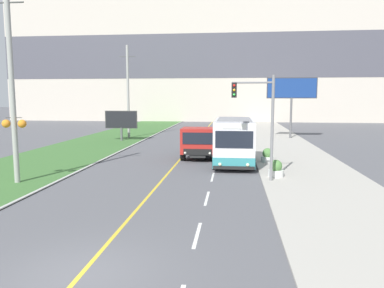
{
  "coord_description": "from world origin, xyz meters",
  "views": [
    {
      "loc": [
        3.92,
        -8.84,
        4.61
      ],
      "look_at": [
        1.1,
        16.41,
        1.4
      ],
      "focal_mm": 35.0,
      "sensor_mm": 36.0,
      "label": 1
    }
  ],
  "objects_px": {
    "billboard_large": "(292,91)",
    "planter_round_second": "(267,156)",
    "utility_pole_far": "(128,92)",
    "billboard_small": "(121,120)",
    "utility_pole_near": "(12,89)",
    "dump_truck": "(200,142)",
    "city_bus": "(234,142)",
    "traffic_light_mast": "(260,114)",
    "planter_round_near": "(276,169)"
  },
  "relations": [
    {
      "from": "billboard_small",
      "to": "planter_round_near",
      "type": "height_order",
      "value": "billboard_small"
    },
    {
      "from": "dump_truck",
      "to": "planter_round_second",
      "type": "height_order",
      "value": "dump_truck"
    },
    {
      "from": "city_bus",
      "to": "traffic_light_mast",
      "type": "distance_m",
      "value": 5.49
    },
    {
      "from": "traffic_light_mast",
      "to": "dump_truck",
      "type": "bearing_deg",
      "value": 117.27
    },
    {
      "from": "utility_pole_near",
      "to": "planter_round_second",
      "type": "distance_m",
      "value": 16.54
    },
    {
      "from": "dump_truck",
      "to": "billboard_small",
      "type": "distance_m",
      "value": 13.9
    },
    {
      "from": "city_bus",
      "to": "planter_round_near",
      "type": "bearing_deg",
      "value": -58.25
    },
    {
      "from": "utility_pole_near",
      "to": "billboard_large",
      "type": "bearing_deg",
      "value": 52.91
    },
    {
      "from": "billboard_large",
      "to": "dump_truck",
      "type": "bearing_deg",
      "value": -121.52
    },
    {
      "from": "utility_pole_far",
      "to": "city_bus",
      "type": "bearing_deg",
      "value": -53.35
    },
    {
      "from": "dump_truck",
      "to": "traffic_light_mast",
      "type": "bearing_deg",
      "value": -62.73
    },
    {
      "from": "billboard_small",
      "to": "planter_round_second",
      "type": "distance_m",
      "value": 18.6
    },
    {
      "from": "city_bus",
      "to": "traffic_light_mast",
      "type": "bearing_deg",
      "value": -74.4
    },
    {
      "from": "billboard_small",
      "to": "planter_round_second",
      "type": "bearing_deg",
      "value": -40.19
    },
    {
      "from": "dump_truck",
      "to": "traffic_light_mast",
      "type": "height_order",
      "value": "traffic_light_mast"
    },
    {
      "from": "utility_pole_far",
      "to": "billboard_small",
      "type": "distance_m",
      "value": 4.23
    },
    {
      "from": "traffic_light_mast",
      "to": "planter_round_near",
      "type": "bearing_deg",
      "value": 44.83
    },
    {
      "from": "city_bus",
      "to": "planter_round_second",
      "type": "distance_m",
      "value": 2.78
    },
    {
      "from": "traffic_light_mast",
      "to": "planter_round_second",
      "type": "relative_size",
      "value": 5.92
    },
    {
      "from": "dump_truck",
      "to": "billboard_large",
      "type": "distance_m",
      "value": 17.24
    },
    {
      "from": "utility_pole_far",
      "to": "traffic_light_mast",
      "type": "height_order",
      "value": "utility_pole_far"
    },
    {
      "from": "billboard_large",
      "to": "billboard_small",
      "type": "height_order",
      "value": "billboard_large"
    },
    {
      "from": "billboard_large",
      "to": "planter_round_second",
      "type": "xyz_separation_m",
      "value": [
        -3.88,
        -15.92,
        -4.77
      ]
    },
    {
      "from": "utility_pole_far",
      "to": "billboard_small",
      "type": "height_order",
      "value": "utility_pole_far"
    },
    {
      "from": "city_bus",
      "to": "traffic_light_mast",
      "type": "relative_size",
      "value": 1.06
    },
    {
      "from": "utility_pole_near",
      "to": "traffic_light_mast",
      "type": "height_order",
      "value": "utility_pole_near"
    },
    {
      "from": "city_bus",
      "to": "planter_round_near",
      "type": "relative_size",
      "value": 6.27
    },
    {
      "from": "utility_pole_near",
      "to": "billboard_large",
      "type": "distance_m",
      "value": 29.57
    },
    {
      "from": "planter_round_near",
      "to": "planter_round_second",
      "type": "xyz_separation_m",
      "value": [
        -0.05,
        4.89,
        -0.0
      ]
    },
    {
      "from": "traffic_light_mast",
      "to": "billboard_large",
      "type": "distance_m",
      "value": 22.43
    },
    {
      "from": "dump_truck",
      "to": "billboard_large",
      "type": "relative_size",
      "value": 0.99
    },
    {
      "from": "utility_pole_near",
      "to": "utility_pole_far",
      "type": "relative_size",
      "value": 1.04
    },
    {
      "from": "utility_pole_near",
      "to": "billboard_small",
      "type": "bearing_deg",
      "value": 90.57
    },
    {
      "from": "billboard_large",
      "to": "planter_round_second",
      "type": "height_order",
      "value": "billboard_large"
    },
    {
      "from": "traffic_light_mast",
      "to": "planter_round_second",
      "type": "height_order",
      "value": "traffic_light_mast"
    },
    {
      "from": "planter_round_second",
      "to": "utility_pole_far",
      "type": "bearing_deg",
      "value": 133.61
    },
    {
      "from": "dump_truck",
      "to": "utility_pole_near",
      "type": "distance_m",
      "value": 13.55
    },
    {
      "from": "dump_truck",
      "to": "billboard_small",
      "type": "relative_size",
      "value": 1.95
    },
    {
      "from": "utility_pole_near",
      "to": "billboard_large",
      "type": "relative_size",
      "value": 1.59
    },
    {
      "from": "dump_truck",
      "to": "planter_round_near",
      "type": "relative_size",
      "value": 6.8
    },
    {
      "from": "city_bus",
      "to": "billboard_large",
      "type": "bearing_deg",
      "value": 69.82
    },
    {
      "from": "city_bus",
      "to": "billboard_large",
      "type": "height_order",
      "value": "billboard_large"
    },
    {
      "from": "billboard_small",
      "to": "planter_round_near",
      "type": "distance_m",
      "value": 22.09
    },
    {
      "from": "city_bus",
      "to": "traffic_light_mast",
      "type": "xyz_separation_m",
      "value": [
        1.37,
        -4.89,
        2.09
      ]
    },
    {
      "from": "city_bus",
      "to": "utility_pole_far",
      "type": "relative_size",
      "value": 0.6
    },
    {
      "from": "utility_pole_near",
      "to": "planter_round_near",
      "type": "height_order",
      "value": "utility_pole_near"
    },
    {
      "from": "city_bus",
      "to": "utility_pole_near",
      "type": "relative_size",
      "value": 0.57
    },
    {
      "from": "utility_pole_near",
      "to": "billboard_large",
      "type": "height_order",
      "value": "utility_pole_near"
    },
    {
      "from": "planter_round_second",
      "to": "utility_pole_near",
      "type": "bearing_deg",
      "value": -151.23
    },
    {
      "from": "traffic_light_mast",
      "to": "billboard_small",
      "type": "xyz_separation_m",
      "value": [
        -13.17,
        17.87,
        -1.52
      ]
    }
  ]
}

